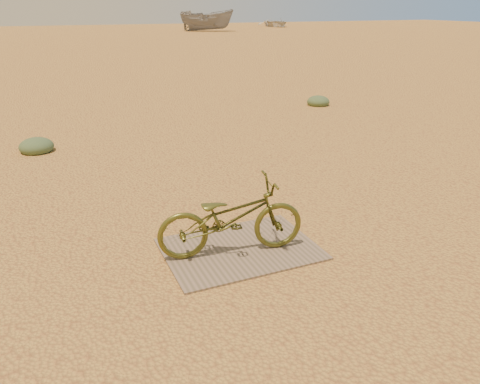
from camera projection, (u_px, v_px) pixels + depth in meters
name	position (u px, v px, depth m)	size (l,w,h in m)	color
ground	(226.00, 257.00, 4.71)	(120.00, 120.00, 0.00)	#C19443
plywood_board	(240.00, 249.00, 4.83)	(1.54, 1.12, 0.02)	#7F6756
bicycle	(231.00, 218.00, 4.60)	(0.51, 1.47, 0.77)	#4D4F1C
boat_mid_right	(207.00, 20.00, 43.94)	(1.90, 5.06, 1.96)	gray
boat_far_right	(276.00, 22.00, 53.06)	(3.24, 4.54, 0.94)	beige
kale_a	(37.00, 151.00, 8.07)	(0.57, 0.57, 0.31)	#506743
kale_b	(318.00, 105.00, 11.79)	(0.56, 0.56, 0.31)	#506743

